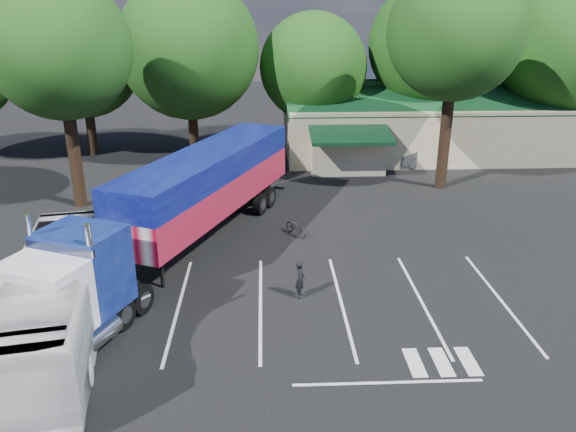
{
  "coord_description": "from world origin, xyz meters",
  "views": [
    {
      "loc": [
        0.24,
        -25.37,
        11.15
      ],
      "look_at": [
        1.28,
        -1.49,
        2.0
      ],
      "focal_mm": 35.0,
      "sensor_mm": 36.0,
      "label": 1
    }
  ],
  "objects_px": {
    "woman": "(300,279)",
    "tour_bus": "(57,299)",
    "semi_truck": "(179,205)",
    "bicycle": "(296,227)",
    "silver_sedan": "(428,157)"
  },
  "relations": [
    {
      "from": "woman",
      "to": "tour_bus",
      "type": "bearing_deg",
      "value": 112.17
    },
    {
      "from": "woman",
      "to": "bicycle",
      "type": "xyz_separation_m",
      "value": [
        0.2,
        6.39,
        -0.35
      ]
    },
    {
      "from": "semi_truck",
      "to": "bicycle",
      "type": "height_order",
      "value": "semi_truck"
    },
    {
      "from": "woman",
      "to": "tour_bus",
      "type": "relative_size",
      "value": 0.14
    },
    {
      "from": "semi_truck",
      "to": "tour_bus",
      "type": "relative_size",
      "value": 1.9
    },
    {
      "from": "bicycle",
      "to": "silver_sedan",
      "type": "relative_size",
      "value": 0.38
    },
    {
      "from": "woman",
      "to": "tour_bus",
      "type": "distance_m",
      "value": 9.02
    },
    {
      "from": "woman",
      "to": "tour_bus",
      "type": "xyz_separation_m",
      "value": [
        -8.6,
        -2.61,
        0.78
      ]
    },
    {
      "from": "semi_truck",
      "to": "tour_bus",
      "type": "distance_m",
      "value": 7.47
    },
    {
      "from": "bicycle",
      "to": "tour_bus",
      "type": "xyz_separation_m",
      "value": [
        -8.8,
        -9.0,
        1.12
      ]
    },
    {
      "from": "semi_truck",
      "to": "woman",
      "type": "bearing_deg",
      "value": -14.16
    },
    {
      "from": "semi_truck",
      "to": "bicycle",
      "type": "relative_size",
      "value": 12.91
    },
    {
      "from": "woman",
      "to": "tour_bus",
      "type": "height_order",
      "value": "tour_bus"
    },
    {
      "from": "bicycle",
      "to": "tour_bus",
      "type": "height_order",
      "value": "tour_bus"
    },
    {
      "from": "woman",
      "to": "semi_truck",
      "type": "bearing_deg",
      "value": 58.01
    }
  ]
}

